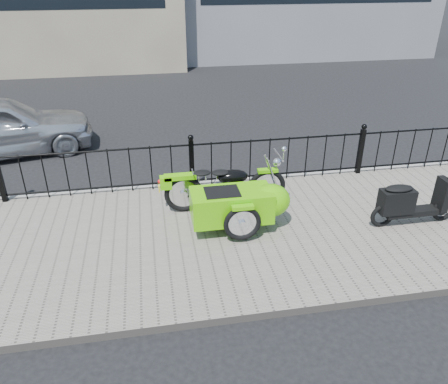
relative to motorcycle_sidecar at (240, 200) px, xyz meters
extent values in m
plane|color=black|center=(-0.63, 0.27, -0.59)|extent=(120.00, 120.00, 0.00)
cube|color=slate|center=(-0.63, -0.23, -0.53)|extent=(30.00, 3.80, 0.12)
cube|color=gray|center=(-0.63, 1.71, -0.53)|extent=(30.00, 0.10, 0.12)
cylinder|color=black|center=(-0.63, 1.57, 0.40)|extent=(14.00, 0.04, 0.04)
cylinder|color=black|center=(-0.63, 1.57, -0.35)|extent=(14.00, 0.04, 0.04)
cube|color=black|center=(-4.13, 1.57, 0.01)|extent=(0.09, 0.09, 0.96)
cube|color=black|center=(-0.63, 1.57, 0.01)|extent=(0.09, 0.09, 0.96)
sphere|color=black|center=(-0.63, 1.57, 0.55)|extent=(0.11, 0.11, 0.11)
cube|color=black|center=(2.87, 1.57, 0.01)|extent=(0.09, 0.09, 0.96)
sphere|color=black|center=(2.87, 1.57, 0.55)|extent=(0.11, 0.11, 0.11)
torus|color=black|center=(0.62, 0.61, -0.13)|extent=(0.69, 0.09, 0.69)
torus|color=black|center=(-0.88, 0.61, -0.13)|extent=(0.69, 0.09, 0.69)
torus|color=black|center=(-0.08, -0.53, -0.13)|extent=(0.60, 0.08, 0.60)
cube|color=gray|center=(-0.13, 0.61, -0.11)|extent=(0.34, 0.22, 0.24)
cylinder|color=black|center=(-0.13, 0.61, -0.18)|extent=(1.40, 0.04, 0.04)
ellipsoid|color=black|center=(-0.01, 0.61, 0.13)|extent=(0.54, 0.29, 0.26)
cylinder|color=silver|center=(0.80, 0.61, 0.49)|extent=(0.03, 0.56, 0.03)
cylinder|color=silver|center=(0.68, 0.61, 0.18)|extent=(0.25, 0.04, 0.59)
sphere|color=silver|center=(0.78, 0.61, 0.35)|extent=(0.15, 0.15, 0.15)
cube|color=#5ACB05|center=(0.62, 0.61, 0.20)|extent=(0.36, 0.12, 0.06)
cube|color=#5ACB05|center=(-0.93, 0.61, 0.21)|extent=(0.55, 0.16, 0.08)
ellipsoid|color=black|center=(-0.23, 0.61, 0.23)|extent=(0.31, 0.22, 0.08)
ellipsoid|color=black|center=(-0.55, 0.61, 0.25)|extent=(0.31, 0.22, 0.08)
sphere|color=red|center=(-1.28, 0.61, 0.15)|extent=(0.07, 0.07, 0.07)
cube|color=yellow|center=(-1.30, 0.71, -0.03)|extent=(0.02, 0.14, 0.10)
cube|color=#5ACB05|center=(-0.18, -0.14, 0.00)|extent=(1.30, 0.62, 0.50)
ellipsoid|color=#5ACB05|center=(0.47, -0.14, 0.02)|extent=(0.65, 0.60, 0.54)
cube|color=black|center=(-0.33, -0.14, 0.23)|extent=(0.55, 0.43, 0.06)
cube|color=#5ACB05|center=(-0.08, -0.53, 0.16)|extent=(0.34, 0.11, 0.06)
torus|color=black|center=(3.44, -0.48, -0.27)|extent=(0.42, 0.07, 0.42)
torus|color=black|center=(2.32, -0.48, -0.27)|extent=(0.42, 0.07, 0.42)
cube|color=black|center=(2.88, -0.48, -0.25)|extent=(1.02, 0.22, 0.10)
cube|color=black|center=(2.52, -0.48, -0.01)|extent=(0.56, 0.27, 0.41)
ellipsoid|color=black|center=(2.52, -0.48, 0.22)|extent=(0.48, 0.24, 0.09)
cube|color=black|center=(3.34, -0.48, 0.04)|extent=(0.12, 0.31, 0.56)
torus|color=black|center=(-0.35, 0.01, -0.15)|extent=(0.65, 0.25, 0.65)
imported|color=silver|center=(-4.78, 4.26, 0.10)|extent=(4.31, 2.50, 1.38)
camera|label=1|loc=(-1.38, -6.15, 3.45)|focal=35.00mm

